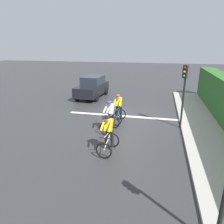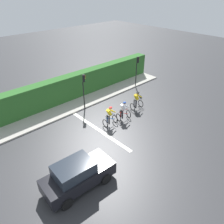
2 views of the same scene
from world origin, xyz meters
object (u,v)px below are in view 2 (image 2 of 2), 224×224
Objects in this scene: cyclist_second at (123,111)px; traffic_light_near_crossing at (84,87)px; cyclist_mid at (110,117)px; traffic_light_far_junction at (137,67)px; car_black at (78,175)px; cyclist_lead at (137,101)px.

traffic_light_near_crossing is (-3.58, -1.31, 1.43)m from cyclist_second.
traffic_light_near_crossing is at bearing -159.85° from cyclist_second.
traffic_light_near_crossing is at bearing 178.55° from cyclist_mid.
traffic_light_far_junction is at bearing 116.39° from cyclist_mid.
car_black reaches higher than cyclist_second.
cyclist_second is 4.07m from traffic_light_near_crossing.
traffic_light_near_crossing reaches higher than cyclist_second.
cyclist_second is 7.57m from car_black.
traffic_light_far_junction reaches higher than cyclist_lead.
cyclist_lead is at bearing 101.52° from cyclist_second.
cyclist_mid is (-0.16, -1.40, 0.00)m from cyclist_second.
cyclist_second is (0.44, -2.17, 0.00)m from cyclist_lead.
cyclist_lead is 0.40× the size of car_black.
car_black is at bearing -61.46° from traffic_light_far_junction.
traffic_light_far_junction is (-3.34, 3.73, 1.43)m from cyclist_lead.
car_black is 8.84m from traffic_light_near_crossing.
car_black is 1.25× the size of traffic_light_near_crossing.
cyclist_mid is (0.28, -3.57, 0.00)m from cyclist_lead.
traffic_light_far_junction is (-6.95, 12.77, 1.35)m from car_black.
car_black is (3.61, -9.04, 0.08)m from cyclist_lead.
cyclist_lead is 0.50× the size of traffic_light_far_junction.
cyclist_mid is 8.27m from traffic_light_far_junction.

